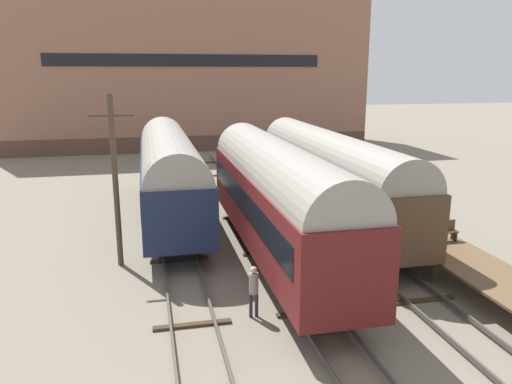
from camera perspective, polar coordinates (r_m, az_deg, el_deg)
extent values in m
plane|color=slate|center=(20.60, 3.76, -9.93)|extent=(200.00, 200.00, 0.00)
cube|color=#4C4742|center=(19.82, -10.23, -10.55)|extent=(0.08, 60.00, 0.16)
cube|color=#4C4742|center=(19.90, -6.03, -10.29)|extent=(0.08, 60.00, 0.16)
cube|color=#3D2D1E|center=(17.22, -7.28, -14.83)|extent=(2.60, 0.24, 0.10)
cube|color=#3D2D1E|center=(22.66, -8.73, -7.68)|extent=(2.60, 0.24, 0.10)
cube|color=#3D2D1E|center=(28.34, -9.59, -3.33)|extent=(2.60, 0.24, 0.10)
cube|color=#3D2D1E|center=(34.12, -10.15, -0.45)|extent=(2.60, 0.24, 0.10)
cube|color=#3D2D1E|center=(39.97, -10.55, 1.60)|extent=(2.60, 0.24, 0.10)
cube|color=#3D2D1E|center=(45.85, -10.85, 3.12)|extent=(2.60, 0.24, 0.10)
cube|color=#4C4742|center=(20.35, 1.81, -9.65)|extent=(0.08, 60.00, 0.16)
cube|color=#4C4742|center=(20.73, 5.70, -9.27)|extent=(0.08, 60.00, 0.16)
cube|color=#3D2D1E|center=(18.00, 6.51, -13.47)|extent=(2.60, 0.24, 0.10)
cube|color=#3D2D1E|center=(23.26, 1.69, -6.94)|extent=(2.60, 0.24, 0.10)
cube|color=#3D2D1E|center=(28.82, -1.23, -2.85)|extent=(2.60, 0.24, 0.10)
cube|color=#3D2D1E|center=(34.52, -3.19, -0.08)|extent=(2.60, 0.24, 0.10)
cube|color=#3D2D1E|center=(40.31, -4.59, 1.89)|extent=(2.60, 0.24, 0.10)
cube|color=#3D2D1E|center=(46.15, -5.64, 3.37)|extent=(2.60, 0.24, 0.10)
cube|color=#4C4742|center=(21.70, 12.71, -8.48)|extent=(0.08, 60.00, 0.16)
cube|color=#4C4742|center=(22.33, 16.08, -8.05)|extent=(0.08, 60.00, 0.16)
cube|color=#3D2D1E|center=(19.67, 18.39, -11.67)|extent=(2.60, 0.24, 0.10)
cube|color=#3D2D1E|center=(24.58, 11.26, -6.07)|extent=(2.60, 0.24, 0.10)
cube|color=#3D2D1E|center=(29.89, 6.68, -2.33)|extent=(2.60, 0.24, 0.10)
cube|color=#3D2D1E|center=(35.42, 3.51, 0.26)|extent=(2.60, 0.24, 0.10)
cube|color=#3D2D1E|center=(41.08, 1.21, 2.15)|extent=(2.60, 0.24, 0.10)
cube|color=#3D2D1E|center=(46.83, -0.53, 3.58)|extent=(2.60, 0.24, 0.10)
cube|color=black|center=(33.13, 4.64, 0.11)|extent=(1.80, 2.40, 1.00)
cube|color=black|center=(22.75, 13.30, -6.60)|extent=(1.80, 2.40, 1.00)
cube|color=#4C3823|center=(27.36, 8.28, 1.11)|extent=(2.92, 17.89, 2.72)
cube|color=black|center=(27.29, 8.30, 1.78)|extent=(2.96, 16.45, 0.98)
cylinder|color=gray|center=(27.10, 8.38, 3.92)|extent=(2.78, 17.53, 2.78)
cube|color=black|center=(27.04, -0.51, -2.96)|extent=(1.80, 2.40, 1.00)
cube|color=black|center=(17.60, 6.80, -12.50)|extent=(1.80, 2.40, 1.00)
cube|color=#5B1919|center=(21.59, 2.38, -1.77)|extent=(2.94, 16.12, 2.98)
cube|color=black|center=(21.50, 2.39, -0.85)|extent=(2.98, 14.83, 1.07)
cylinder|color=gray|center=(21.25, 2.42, 2.11)|extent=(2.79, 15.80, 2.79)
cube|color=black|center=(34.12, -10.19, 0.33)|extent=(1.80, 2.40, 1.00)
cube|color=black|center=(23.48, -8.95, -5.74)|extent=(1.80, 2.40, 1.00)
cube|color=#192342|center=(28.33, -9.83, 1.41)|extent=(3.07, 17.03, 2.65)
cube|color=black|center=(28.26, -9.86, 2.04)|extent=(3.11, 15.67, 0.95)
cylinder|color=gray|center=(28.08, -9.94, 4.05)|extent=(2.92, 16.69, 2.92)
cube|color=brown|center=(21.95, 22.38, -6.93)|extent=(2.62, 14.23, 0.10)
cylinder|color=brown|center=(27.26, 11.98, -3.30)|extent=(0.20, 0.20, 0.85)
cylinder|color=brown|center=(28.28, 16.28, -2.94)|extent=(0.20, 0.20, 0.85)
cylinder|color=brown|center=(21.49, 19.69, -8.48)|extent=(0.20, 0.20, 0.85)
cylinder|color=brown|center=(22.77, 24.69, -7.70)|extent=(0.20, 0.20, 0.85)
cube|color=brown|center=(23.34, 20.51, -4.30)|extent=(1.40, 0.40, 0.06)
cube|color=brown|center=(23.41, 20.34, -3.59)|extent=(1.40, 0.06, 0.45)
cube|color=black|center=(23.10, 19.22, -4.98)|extent=(0.06, 0.40, 0.40)
cube|color=black|center=(23.73, 21.68, -4.70)|extent=(0.06, 0.40, 0.40)
cylinder|color=#282833|center=(17.47, -0.59, -12.83)|extent=(0.12, 0.12, 0.88)
cylinder|color=#282833|center=(17.51, 0.07, -12.77)|extent=(0.12, 0.12, 0.88)
cylinder|color=gray|center=(17.15, -0.26, -10.39)|extent=(0.32, 0.32, 0.73)
sphere|color=tan|center=(16.96, -0.27, -8.90)|extent=(0.24, 0.24, 0.24)
cylinder|color=#473828|center=(21.75, -15.77, 1.06)|extent=(0.24, 0.24, 7.37)
cube|color=#473828|center=(21.34, -16.25, 8.41)|extent=(1.80, 0.12, 0.12)
cube|color=brown|center=(57.87, -8.05, 6.18)|extent=(39.27, 10.38, 1.69)
cube|color=#936651|center=(57.41, -8.34, 14.56)|extent=(39.27, 10.38, 15.20)
cube|color=black|center=(52.19, -7.88, 14.68)|extent=(27.49, 0.10, 1.20)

